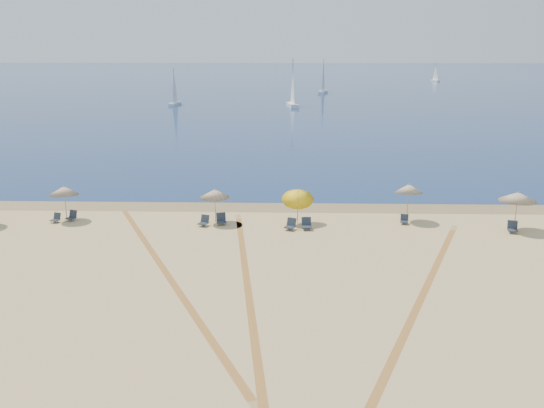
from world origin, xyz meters
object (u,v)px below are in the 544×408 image
at_px(chair_8, 404,220).
at_px(chair_9, 513,227).
at_px(sailboat_0, 436,75).
at_px(umbrella_1, 64,191).
at_px(sailboat_1, 323,83).
at_px(sailboat_3, 175,94).
at_px(umbrella_2, 215,193).
at_px(chair_2, 56,218).
at_px(umbrella_3, 298,196).
at_px(umbrella_4, 409,188).
at_px(umbrella_5, 518,197).
at_px(chair_4, 204,221).
at_px(sailboat_2, 293,92).
at_px(chair_5, 221,219).
at_px(chair_7, 307,224).
at_px(chair_3, 72,216).
at_px(chair_6, 291,225).

height_order(chair_8, chair_9, chair_9).
bearing_deg(sailboat_0, umbrella_1, -127.87).
xyz_separation_m(chair_8, sailboat_1, (1.12, 110.52, 2.24)).
distance_m(sailboat_0, sailboat_3, 112.20).
distance_m(umbrella_1, umbrella_2, 9.99).
bearing_deg(chair_2, sailboat_0, 85.45).
distance_m(umbrella_3, umbrella_4, 7.32).
relative_size(umbrella_5, chair_8, 3.71).
distance_m(umbrella_2, umbrella_3, 5.37).
height_order(umbrella_3, chair_4, umbrella_3).
bearing_deg(umbrella_4, chair_9, -21.80).
bearing_deg(chair_9, chair_8, 179.01).
xyz_separation_m(umbrella_2, sailboat_2, (5.53, 76.15, 0.81)).
bearing_deg(sailboat_3, chair_9, -58.86).
bearing_deg(umbrella_3, umbrella_1, 178.65).
xyz_separation_m(umbrella_1, umbrella_5, (28.97, -1.35, 0.15)).
relative_size(chair_5, chair_7, 1.08).
bearing_deg(chair_3, umbrella_1, 175.51).
distance_m(chair_2, sailboat_0, 176.92).
distance_m(chair_2, chair_8, 22.76).
bearing_deg(chair_6, chair_4, -163.01).
bearing_deg(umbrella_3, umbrella_4, 6.63).
distance_m(umbrella_1, chair_7, 16.08).
relative_size(chair_4, sailboat_2, 0.09).
bearing_deg(sailboat_1, sailboat_3, -119.16).
bearing_deg(sailboat_1, umbrella_3, -78.75).
relative_size(chair_3, sailboat_3, 0.11).
relative_size(chair_2, chair_9, 0.87).
height_order(chair_2, chair_3, chair_3).
bearing_deg(umbrella_3, sailboat_1, 85.83).
bearing_deg(umbrella_3, chair_6, -108.40).
xyz_separation_m(umbrella_4, sailboat_3, (-30.57, 77.92, -0.01)).
xyz_separation_m(chair_5, chair_7, (5.49, -0.87, 0.00)).
xyz_separation_m(umbrella_4, chair_7, (-6.71, -2.10, -1.84)).
relative_size(chair_5, chair_8, 1.22).
relative_size(chair_2, chair_4, 0.86).
xyz_separation_m(umbrella_4, umbrella_5, (6.35, -1.83, -0.03)).
distance_m(chair_4, chair_9, 19.30).
xyz_separation_m(umbrella_4, chair_5, (-12.21, -1.23, -1.84)).
xyz_separation_m(chair_2, chair_9, (29.10, -1.32, 0.05)).
bearing_deg(chair_8, sailboat_2, 106.47).
distance_m(chair_5, sailboat_1, 111.75).
distance_m(umbrella_3, chair_3, 15.00).
distance_m(chair_8, sailboat_1, 110.54).
height_order(umbrella_2, sailboat_0, sailboat_0).
bearing_deg(chair_2, chair_3, 41.55).
height_order(umbrella_5, chair_6, umbrella_5).
relative_size(umbrella_4, chair_7, 3.34).
bearing_deg(chair_7, sailboat_1, 81.22).
bearing_deg(umbrella_3, sailboat_0, 73.26).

